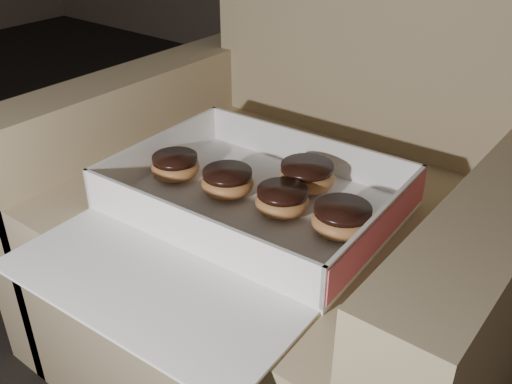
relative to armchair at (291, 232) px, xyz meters
The scene contains 10 objects.
armchair is the anchor object (origin of this frame).
bakery_box 0.21m from the armchair, 84.91° to the right, with size 0.44×0.51×0.07m.
donut_a 0.25m from the armchair, 138.25° to the right, with size 0.08×0.08×0.04m.
donut_b 0.24m from the armchair, 34.01° to the right, with size 0.09×0.09×0.04m.
donut_c 0.19m from the armchair, 110.08° to the right, with size 0.09×0.09×0.04m.
donut_d 0.16m from the armchair, 33.08° to the right, with size 0.09×0.09×0.05m.
donut_e 0.19m from the armchair, 63.15° to the right, with size 0.08×0.08×0.04m.
crumb_a 0.27m from the armchair, 138.98° to the right, with size 0.01×0.01×0.00m, color black.
crumb_b 0.31m from the armchair, 119.13° to the right, with size 0.01×0.01×0.00m, color black.
crumb_c 0.31m from the armchair, 54.13° to the right, with size 0.01×0.01×0.00m, color black.
Camera 1 is at (1.30, 0.04, 0.86)m, focal length 40.00 mm.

